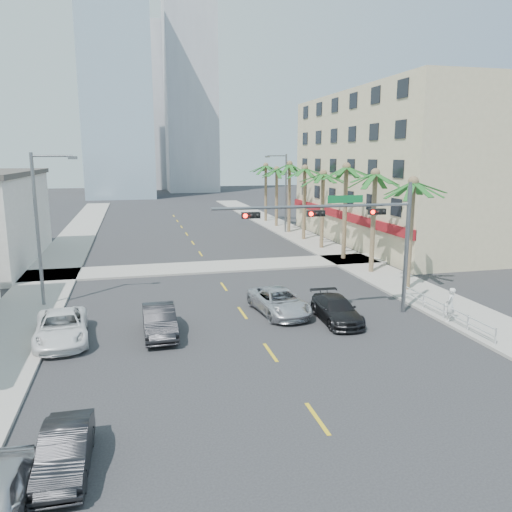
{
  "coord_description": "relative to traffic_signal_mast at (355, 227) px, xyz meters",
  "views": [
    {
      "loc": [
        -5.76,
        -16.64,
        8.82
      ],
      "look_at": [
        0.54,
        8.96,
        3.5
      ],
      "focal_mm": 35.0,
      "sensor_mm": 36.0,
      "label": 1
    }
  ],
  "objects": [
    {
      "name": "ground",
      "position": [
        -5.78,
        -7.95,
        -5.06
      ],
      "size": [
        260.0,
        260.0,
        0.0
      ],
      "primitive_type": "plane",
      "color": "#262628",
      "rests_on": "ground"
    },
    {
      "name": "sidewalk_right",
      "position": [
        6.22,
        12.05,
        -4.99
      ],
      "size": [
        4.0,
        120.0,
        0.15
      ],
      "primitive_type": "cube",
      "color": "gray",
      "rests_on": "ground"
    },
    {
      "name": "sidewalk_left",
      "position": [
        -17.78,
        12.05,
        -4.99
      ],
      "size": [
        4.0,
        120.0,
        0.15
      ],
      "primitive_type": "cube",
      "color": "gray",
      "rests_on": "ground"
    },
    {
      "name": "sidewalk_cross",
      "position": [
        -5.78,
        14.05,
        -4.99
      ],
      "size": [
        80.0,
        4.0,
        0.15
      ],
      "primitive_type": "cube",
      "color": "gray",
      "rests_on": "ground"
    },
    {
      "name": "building_right",
      "position": [
        16.21,
        22.05,
        2.43
      ],
      "size": [
        15.25,
        28.0,
        15.0
      ],
      "color": "#C0B287",
      "rests_on": "ground"
    },
    {
      "name": "tower_far_left",
      "position": [
        -13.78,
        87.05,
        18.94
      ],
      "size": [
        14.0,
        14.0,
        48.0
      ],
      "primitive_type": "cube",
      "color": "#99B2C6",
      "rests_on": "ground"
    },
    {
      "name": "tower_far_right",
      "position": [
        3.22,
        102.05,
        24.94
      ],
      "size": [
        12.0,
        12.0,
        60.0
      ],
      "primitive_type": "cube",
      "color": "#ADADB2",
      "rests_on": "ground"
    },
    {
      "name": "tower_far_center",
      "position": [
        -8.78,
        117.05,
        15.94
      ],
      "size": [
        16.0,
        16.0,
        42.0
      ],
      "primitive_type": "cube",
      "color": "#ADADB2",
      "rests_on": "ground"
    },
    {
      "name": "traffic_signal_mast",
      "position": [
        0.0,
        0.0,
        0.0
      ],
      "size": [
        11.12,
        0.54,
        7.2
      ],
      "color": "slate",
      "rests_on": "ground"
    },
    {
      "name": "palm_tree_0",
      "position": [
        5.82,
        4.05,
        2.02
      ],
      "size": [
        4.8,
        4.8,
        7.8
      ],
      "color": "brown",
      "rests_on": "ground"
    },
    {
      "name": "palm_tree_1",
      "position": [
        5.82,
        9.25,
        2.37
      ],
      "size": [
        4.8,
        4.8,
        8.16
      ],
      "color": "brown",
      "rests_on": "ground"
    },
    {
      "name": "palm_tree_2",
      "position": [
        5.82,
        14.45,
        2.72
      ],
      "size": [
        4.8,
        4.8,
        8.52
      ],
      "color": "brown",
      "rests_on": "ground"
    },
    {
      "name": "palm_tree_3",
      "position": [
        5.82,
        19.65,
        2.02
      ],
      "size": [
        4.8,
        4.8,
        7.8
      ],
      "color": "brown",
      "rests_on": "ground"
    },
    {
      "name": "palm_tree_4",
      "position": [
        5.82,
        24.85,
        2.37
      ],
      "size": [
        4.8,
        4.8,
        8.16
      ],
      "color": "brown",
      "rests_on": "ground"
    },
    {
      "name": "palm_tree_5",
      "position": [
        5.82,
        30.05,
        2.72
      ],
      "size": [
        4.8,
        4.8,
        8.52
      ],
      "color": "brown",
      "rests_on": "ground"
    },
    {
      "name": "palm_tree_6",
      "position": [
        5.82,
        35.25,
        2.02
      ],
      "size": [
        4.8,
        4.8,
        7.8
      ],
      "color": "brown",
      "rests_on": "ground"
    },
    {
      "name": "palm_tree_7",
      "position": [
        5.82,
        40.45,
        2.37
      ],
      "size": [
        4.8,
        4.8,
        8.16
      ],
      "color": "brown",
      "rests_on": "ground"
    },
    {
      "name": "streetlight_left",
      "position": [
        -16.78,
        6.05,
        -0.0
      ],
      "size": [
        2.55,
        0.25,
        9.0
      ],
      "color": "slate",
      "rests_on": "ground"
    },
    {
      "name": "streetlight_right",
      "position": [
        5.21,
        30.05,
        -0.0
      ],
      "size": [
        2.55,
        0.25,
        9.0
      ],
      "color": "slate",
      "rests_on": "ground"
    },
    {
      "name": "guardrail",
      "position": [
        4.52,
        -1.95,
        -4.39
      ],
      "size": [
        0.08,
        8.08,
        1.0
      ],
      "color": "silver",
      "rests_on": "ground"
    },
    {
      "name": "car_parked_mid",
      "position": [
        -13.75,
        -10.95,
        -4.44
      ],
      "size": [
        1.37,
        3.81,
        1.25
      ],
      "primitive_type": "imported",
      "rotation": [
        0.0,
        0.0,
        -0.01
      ],
      "color": "black",
      "rests_on": "ground"
    },
    {
      "name": "car_parked_far",
      "position": [
        -15.18,
        -0.22,
        -4.34
      ],
      "size": [
        2.85,
        5.37,
        1.44
      ],
      "primitive_type": "imported",
      "rotation": [
        0.0,
        0.0,
        0.09
      ],
      "color": "white",
      "rests_on": "ground"
    },
    {
      "name": "car_lane_left",
      "position": [
        -10.56,
        -0.43,
        -4.32
      ],
      "size": [
        1.62,
        4.49,
        1.47
      ],
      "primitive_type": "imported",
      "rotation": [
        0.0,
        0.0,
        0.01
      ],
      "color": "black",
      "rests_on": "ground"
    },
    {
      "name": "car_lane_center",
      "position": [
        -3.78,
        1.46,
        -4.35
      ],
      "size": [
        2.94,
        5.35,
        1.42
      ],
      "primitive_type": "imported",
      "rotation": [
        0.0,
        0.0,
        0.12
      ],
      "color": "silver",
      "rests_on": "ground"
    },
    {
      "name": "car_lane_right",
      "position": [
        -1.17,
        -0.58,
        -4.4
      ],
      "size": [
        2.03,
        4.64,
        1.33
      ],
      "primitive_type": "imported",
      "rotation": [
        0.0,
        0.0,
        -0.04
      ],
      "color": "black",
      "rests_on": "ground"
    },
    {
      "name": "pedestrian",
      "position": [
        4.52,
        -2.43,
        -3.99
      ],
      "size": [
        0.8,
        0.75,
        1.84
      ],
      "primitive_type": "imported",
      "rotation": [
        0.0,
        0.0,
        3.78
      ],
      "color": "silver",
      "rests_on": "sidewalk_right"
    }
  ]
}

